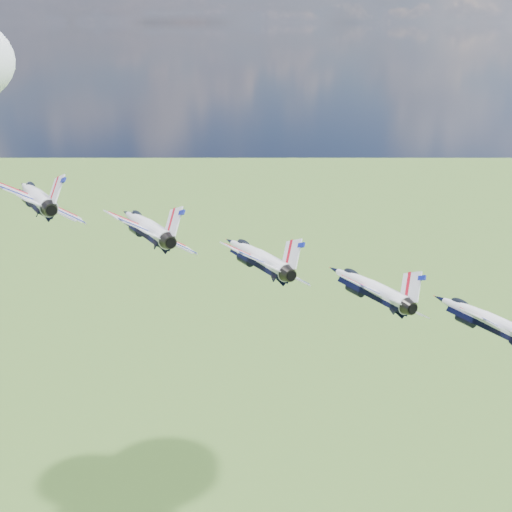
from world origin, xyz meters
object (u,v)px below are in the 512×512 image
jet_4 (480,317)px  jet_1 (145,226)px  jet_3 (368,287)px  jet_0 (35,196)px  jet_2 (256,256)px

jet_4 → jet_1: bearing=144.9°
jet_4 → jet_3: bearing=144.9°
jet_3 → jet_4: bearing=-35.1°
jet_0 → jet_1: (9.45, -7.68, -3.04)m
jet_3 → jet_4: 12.55m
jet_0 → jet_4: jet_0 is taller
jet_0 → jet_3: bearing=-35.1°
jet_4 → jet_0: bearing=144.9°
jet_0 → jet_1: jet_0 is taller
jet_2 → jet_4: (18.91, -15.36, -6.09)m
jet_3 → jet_4: size_ratio=1.00×
jet_0 → jet_4: bearing=-35.1°
jet_2 → jet_3: (9.45, -7.68, -3.04)m
jet_1 → jet_4: bearing=-35.1°
jet_0 → jet_4: (37.82, -30.71, -12.18)m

